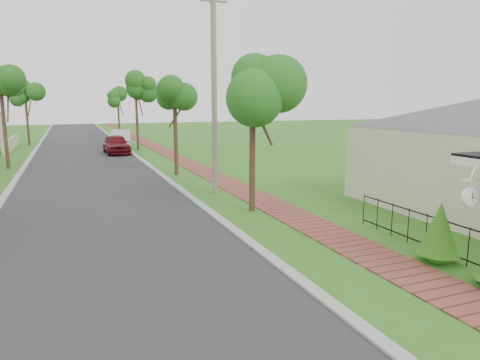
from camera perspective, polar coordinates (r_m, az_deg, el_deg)
ground at (r=9.06m, az=6.59°, el=-15.61°), size 160.00×160.00×0.00m
road at (r=27.45m, az=-19.60°, el=1.39°), size 7.00×120.00×0.02m
kerb_right at (r=27.81m, az=-12.07°, el=1.87°), size 0.30×120.00×0.10m
kerb_left at (r=27.57m, az=-27.18°, el=0.88°), size 0.30×120.00×0.10m
sidewalk at (r=28.36m, az=-6.89°, el=2.18°), size 1.50×120.00×0.03m
picket_fence at (r=11.86m, az=28.18°, el=-7.70°), size 0.03×8.02×1.00m
street_trees at (r=34.01m, az=-20.35°, el=10.62°), size 10.70×37.65×5.89m
parked_car_red at (r=34.94m, az=-16.15°, el=4.59°), size 1.91×4.43×1.49m
parked_car_white at (r=40.12m, az=-15.57°, el=5.34°), size 2.21×4.87×1.55m
near_tree at (r=15.43m, az=1.70°, el=11.75°), size 2.13×2.13×5.46m
utility_pole at (r=18.77m, az=-3.46°, el=11.35°), size 1.20×0.24×8.50m
station_clock at (r=10.52m, az=28.33°, el=-1.91°), size 0.75×0.13×0.63m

